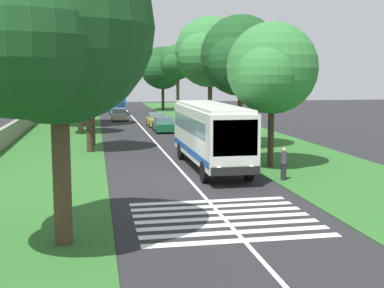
{
  "coord_description": "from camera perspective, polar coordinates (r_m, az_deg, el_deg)",
  "views": [
    {
      "loc": [
        -25.49,
        4.7,
        5.41
      ],
      "look_at": [
        2.37,
        -0.54,
        1.6
      ],
      "focal_mm": 48.01,
      "sensor_mm": 36.0,
      "label": 1
    }
  ],
  "objects": [
    {
      "name": "ground",
      "position": [
        26.47,
        -0.2,
        -4.13
      ],
      "size": [
        160.0,
        160.0,
        0.0
      ],
      "primitive_type": "plane",
      "color": "#262628"
    },
    {
      "name": "grass_verge_left",
      "position": [
        40.99,
        -15.46,
        -0.18
      ],
      "size": [
        120.0,
        8.0,
        0.04
      ],
      "primitive_type": "cube",
      "color": "#2D6628",
      "rests_on": "ground"
    },
    {
      "name": "grass_verge_right",
      "position": [
        42.83,
        6.96,
        0.37
      ],
      "size": [
        120.0,
        8.0,
        0.04
      ],
      "primitive_type": "cube",
      "color": "#2D6628",
      "rests_on": "ground"
    },
    {
      "name": "centre_line",
      "position": [
        41.12,
        -4.0,
        0.08
      ],
      "size": [
        110.0,
        0.16,
        0.01
      ],
      "primitive_type": "cube",
      "color": "silver",
      "rests_on": "ground"
    },
    {
      "name": "coach_bus",
      "position": [
        29.78,
        2.02,
        1.36
      ],
      "size": [
        11.16,
        2.62,
        3.73
      ],
      "color": "silver",
      "rests_on": "ground"
    },
    {
      "name": "zebra_crossing",
      "position": [
        19.79,
        3.54,
        -8.21
      ],
      "size": [
        5.85,
        6.8,
        0.01
      ],
      "color": "silver",
      "rests_on": "ground"
    },
    {
      "name": "trailing_car_0",
      "position": [
        49.43,
        -3.21,
        2.13
      ],
      "size": [
        4.3,
        1.78,
        1.43
      ],
      "color": "#145933",
      "rests_on": "ground"
    },
    {
      "name": "trailing_car_1",
      "position": [
        54.65,
        -3.98,
        2.66
      ],
      "size": [
        4.3,
        1.78,
        1.43
      ],
      "color": "gold",
      "rests_on": "ground"
    },
    {
      "name": "trailing_car_2",
      "position": [
        62.61,
        -8.11,
        3.23
      ],
      "size": [
        4.3,
        1.78,
        1.43
      ],
      "color": "#B7A893",
      "rests_on": "ground"
    },
    {
      "name": "trailing_minibus_0",
      "position": [
        72.9,
        -8.29,
        4.53
      ],
      "size": [
        6.0,
        2.14,
        2.53
      ],
      "color": "teal",
      "rests_on": "ground"
    },
    {
      "name": "roadside_tree_left_0",
      "position": [
        48.52,
        -12.58,
        7.52
      ],
      "size": [
        5.53,
        4.48,
        7.8
      ],
      "color": "brown",
      "rests_on": "grass_verge_left"
    },
    {
      "name": "roadside_tree_left_1",
      "position": [
        36.79,
        -11.66,
        10.58
      ],
      "size": [
        6.07,
        5.16,
        10.08
      ],
      "color": "#3D2D1E",
      "rests_on": "grass_verge_left"
    },
    {
      "name": "roadside_tree_left_2",
      "position": [
        16.33,
        -15.66,
        11.88
      ],
      "size": [
        7.27,
        6.17,
        9.85
      ],
      "color": "#4C3826",
      "rests_on": "grass_verge_left"
    },
    {
      "name": "roadside_tree_left_3",
      "position": [
        56.65,
        -12.43,
        8.66
      ],
      "size": [
        9.07,
        7.51,
        10.49
      ],
      "color": "brown",
      "rests_on": "grass_verge_left"
    },
    {
      "name": "roadside_tree_left_4",
      "position": [
        89.46,
        -11.9,
        9.31
      ],
      "size": [
        8.63,
        7.27,
        12.05
      ],
      "color": "#3D2D1E",
      "rests_on": "grass_verge_left"
    },
    {
      "name": "roadside_tree_right_0",
      "position": [
        38.47,
        5.16,
        9.48
      ],
      "size": [
        7.33,
        5.94,
        9.77
      ],
      "color": "#4C3826",
      "rests_on": "grass_verge_right"
    },
    {
      "name": "roadside_tree_right_1",
      "position": [
        47.84,
        1.8,
        9.95
      ],
      "size": [
        8.02,
        6.5,
        10.74
      ],
      "color": "#4C3826",
      "rests_on": "grass_verge_right"
    },
    {
      "name": "roadside_tree_right_2",
      "position": [
        79.3,
        -3.43,
        8.28
      ],
      "size": [
        8.25,
        6.63,
        9.73
      ],
      "color": "#3D2D1E",
      "rests_on": "grass_verge_right"
    },
    {
      "name": "roadside_tree_right_3",
      "position": [
        30.29,
        8.64,
        8.08
      ],
      "size": [
        6.23,
        5.31,
        8.43
      ],
      "color": "#3D2D1E",
      "rests_on": "grass_verge_right"
    },
    {
      "name": "roadside_tree_right_4",
      "position": [
        67.33,
        -1.7,
        8.98
      ],
      "size": [
        5.45,
        4.58,
        9.37
      ],
      "color": "#4C3826",
      "rests_on": "grass_verge_right"
    },
    {
      "name": "utility_pole",
      "position": [
        40.24,
        -10.98,
        5.57
      ],
      "size": [
        0.24,
        1.4,
        7.73
      ],
      "color": "#473828",
      "rests_on": "grass_verge_left"
    },
    {
      "name": "roadside_wall",
      "position": [
        46.24,
        -19.18,
        1.46
      ],
      "size": [
        70.0,
        0.4,
        1.44
      ],
      "primitive_type": "cube",
      "color": "gray",
      "rests_on": "grass_verge_left"
    },
    {
      "name": "pedestrian",
      "position": [
        26.78,
        10.16,
        -2.15
      ],
      "size": [
        0.34,
        0.34,
        1.69
      ],
      "color": "#26262D",
      "rests_on": "grass_verge_right"
    }
  ]
}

